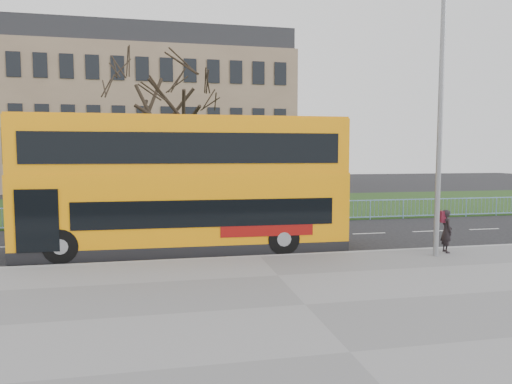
# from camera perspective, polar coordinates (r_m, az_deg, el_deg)

# --- Properties ---
(ground) EXTENTS (120.00, 120.00, 0.00)m
(ground) POSITION_cam_1_polar(r_m,az_deg,el_deg) (17.44, -0.61, -7.28)
(ground) COLOR black
(ground) RESTS_ON ground
(pavement) EXTENTS (80.00, 10.50, 0.12)m
(pavement) POSITION_cam_1_polar(r_m,az_deg,el_deg) (11.10, 6.17, -14.11)
(pavement) COLOR slate
(pavement) RESTS_ON ground
(kerb) EXTENTS (80.00, 0.20, 0.14)m
(kerb) POSITION_cam_1_polar(r_m,az_deg,el_deg) (15.94, 0.45, -8.18)
(kerb) COLOR gray
(kerb) RESTS_ON ground
(grass_verge) EXTENTS (80.00, 15.40, 0.08)m
(grass_verge) POSITION_cam_1_polar(r_m,az_deg,el_deg) (31.42, -5.53, -1.82)
(grass_verge) COLOR #1D3914
(grass_verge) RESTS_ON ground
(guard_railing) EXTENTS (40.00, 0.12, 1.10)m
(guard_railing) POSITION_cam_1_polar(r_m,az_deg,el_deg) (23.77, -3.61, -2.70)
(guard_railing) COLOR #78A0D5
(guard_railing) RESTS_ON ground
(bare_tree) EXTENTS (7.28, 7.28, 10.40)m
(bare_tree) POSITION_cam_1_polar(r_m,az_deg,el_deg) (26.80, -11.11, 8.20)
(bare_tree) COLOR black
(bare_tree) RESTS_ON grass_verge
(civic_building) EXTENTS (30.00, 15.00, 14.00)m
(civic_building) POSITION_cam_1_polar(r_m,az_deg,el_deg) (51.89, -13.56, 8.37)
(civic_building) COLOR #846A53
(civic_building) RESTS_ON ground
(yellow_bus) EXTENTS (11.82, 3.09, 4.93)m
(yellow_bus) POSITION_cam_1_polar(r_m,az_deg,el_deg) (17.18, -8.68, 1.38)
(yellow_bus) COLOR #FF9A0A
(yellow_bus) RESTS_ON ground
(pedestrian) EXTENTS (0.46, 0.62, 1.54)m
(pedestrian) POSITION_cam_1_polar(r_m,az_deg,el_deg) (17.73, 22.71, -4.52)
(pedestrian) COLOR black
(pedestrian) RESTS_ON pavement
(street_lamp) EXTENTS (1.91, 0.50, 9.09)m
(street_lamp) POSITION_cam_1_polar(r_m,az_deg,el_deg) (16.79, 21.69, 9.42)
(street_lamp) COLOR gray
(street_lamp) RESTS_ON pavement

